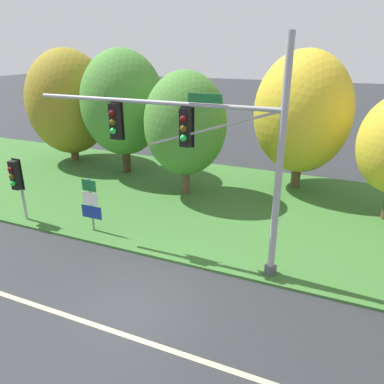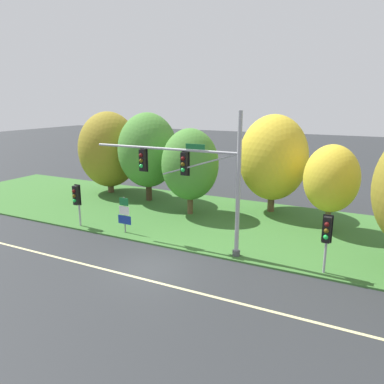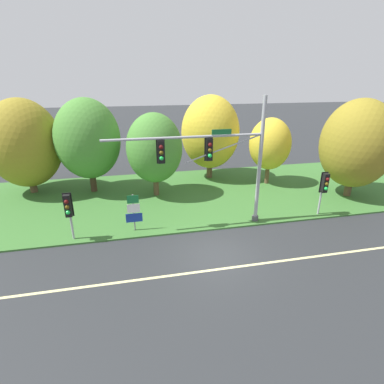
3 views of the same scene
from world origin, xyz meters
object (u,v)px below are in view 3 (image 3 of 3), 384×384
tree_nearest_road (25,144)px  tree_right_far (357,144)px  pedestrian_signal_further_along (68,208)px  tree_behind_signpost (154,148)px  pedestrian_signal_near_kerb (324,185)px  tree_left_of_mast (88,139)px  tree_mid_verge (210,132)px  tree_tall_centre (270,144)px  route_sign_post (134,211)px  traffic_signal_mast (220,156)px

tree_nearest_road → tree_right_far: 23.90m
pedestrian_signal_further_along → tree_behind_signpost: tree_behind_signpost is taller
pedestrian_signal_near_kerb → tree_left_of_mast: (-14.62, 7.54, 2.01)m
pedestrian_signal_further_along → tree_mid_verge: (10.13, 8.94, 2.01)m
tree_tall_centre → route_sign_post: bearing=-151.6°
tree_mid_verge → tree_tall_centre: bearing=-30.5°
tree_behind_signpost → tree_mid_verge: (5.00, 3.19, 0.38)m
tree_mid_verge → pedestrian_signal_near_kerb: bearing=-61.0°
pedestrian_signal_near_kerb → tree_left_of_mast: 16.57m
pedestrian_signal_near_kerb → tree_behind_signpost: tree_behind_signpost is taller
tree_behind_signpost → pedestrian_signal_near_kerb: bearing=-30.0°
tree_left_of_mast → tree_mid_verge: (9.67, 1.39, -0.11)m
route_sign_post → tree_nearest_road: (-7.42, 7.89, 2.53)m
tree_nearest_road → traffic_signal_mast: bearing=-33.5°
tree_behind_signpost → tree_tall_centre: size_ratio=1.13×
traffic_signal_mast → tree_right_far: (10.87, 2.44, -0.32)m
pedestrian_signal_near_kerb → pedestrian_signal_further_along: size_ratio=1.05×
pedestrian_signal_further_along → tree_nearest_road: (-4.07, 8.34, 1.83)m
route_sign_post → tree_tall_centre: bearing=28.4°
tree_nearest_road → tree_mid_verge: 14.22m
traffic_signal_mast → pedestrian_signal_near_kerb: traffic_signal_mast is taller
pedestrian_signal_near_kerb → tree_tall_centre: size_ratio=0.53×
tree_mid_verge → tree_tall_centre: tree_mid_verge is taller
pedestrian_signal_near_kerb → tree_right_far: size_ratio=0.41×
route_sign_post → tree_behind_signpost: size_ratio=0.37×
route_sign_post → tree_tall_centre: (11.05, 5.97, 2.06)m
pedestrian_signal_further_along → tree_tall_centre: (14.40, 6.43, 1.36)m
route_sign_post → tree_right_far: (15.79, 2.17, 2.66)m
tree_left_of_mast → tree_tall_centre: 14.00m
tree_left_of_mast → tree_right_far: tree_right_far is taller
pedestrian_signal_near_kerb → tree_nearest_road: tree_nearest_road is taller
traffic_signal_mast → pedestrian_signal_near_kerb: size_ratio=3.12×
pedestrian_signal_further_along → route_sign_post: (3.35, 0.46, -0.70)m
route_sign_post → tree_left_of_mast: (-2.89, 7.10, 2.82)m
tree_behind_signpost → route_sign_post: bearing=-108.6°
pedestrian_signal_near_kerb → traffic_signal_mast: bearing=178.6°
tree_mid_verge → tree_left_of_mast: bearing=-171.8°
tree_nearest_road → tree_mid_verge: tree_nearest_road is taller
pedestrian_signal_further_along → tree_mid_verge: 13.67m
tree_behind_signpost → tree_right_far: bearing=-12.6°
tree_mid_verge → tree_tall_centre: (4.26, -2.51, -0.64)m
tree_mid_verge → tree_right_far: (9.00, -6.31, -0.05)m
pedestrian_signal_further_along → tree_left_of_mast: 7.86m
pedestrian_signal_near_kerb → tree_behind_signpost: 11.58m
route_sign_post → tree_nearest_road: 11.12m
traffic_signal_mast → tree_left_of_mast: traffic_signal_mast is taller
tree_nearest_road → tree_left_of_mast: size_ratio=1.00×
traffic_signal_mast → pedestrian_signal_near_kerb: 7.15m
route_sign_post → tree_left_of_mast: bearing=112.1°
pedestrian_signal_near_kerb → tree_behind_signpost: bearing=150.0°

